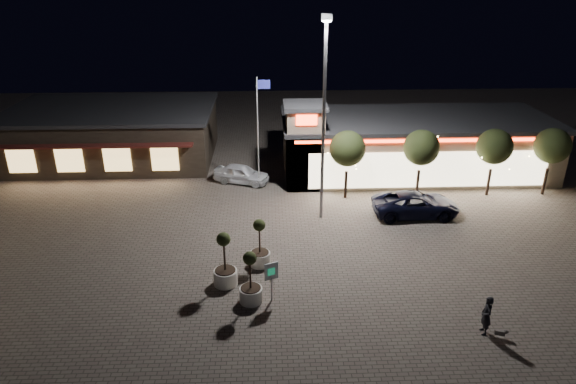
{
  "coord_description": "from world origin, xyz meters",
  "views": [
    {
      "loc": [
        -1.35,
        -21.34,
        14.65
      ],
      "look_at": [
        -0.2,
        6.0,
        2.67
      ],
      "focal_mm": 32.0,
      "sensor_mm": 36.0,
      "label": 1
    }
  ],
  "objects_px": {
    "pedestrian": "(486,315)",
    "planter_left": "(225,269)",
    "valet_sign": "(271,274)",
    "planter_mid": "(251,286)",
    "pickup_truck": "(416,204)",
    "white_sedan": "(241,174)"
  },
  "relations": [
    {
      "from": "planter_left",
      "to": "valet_sign",
      "type": "height_order",
      "value": "planter_left"
    },
    {
      "from": "pickup_truck",
      "to": "planter_left",
      "type": "distance_m",
      "value": 13.8
    },
    {
      "from": "pedestrian",
      "to": "planter_mid",
      "type": "xyz_separation_m",
      "value": [
        -10.21,
        2.74,
        -0.08
      ]
    },
    {
      "from": "white_sedan",
      "to": "valet_sign",
      "type": "bearing_deg",
      "value": -152.99
    },
    {
      "from": "planter_mid",
      "to": "pickup_truck",
      "type": "bearing_deg",
      "value": 40.83
    },
    {
      "from": "pedestrian",
      "to": "valet_sign",
      "type": "xyz_separation_m",
      "value": [
        -9.23,
        2.79,
        0.53
      ]
    },
    {
      "from": "pedestrian",
      "to": "planter_mid",
      "type": "relative_size",
      "value": 0.68
    },
    {
      "from": "planter_left",
      "to": "planter_mid",
      "type": "relative_size",
      "value": 1.08
    },
    {
      "from": "pedestrian",
      "to": "valet_sign",
      "type": "height_order",
      "value": "valet_sign"
    },
    {
      "from": "pickup_truck",
      "to": "white_sedan",
      "type": "distance_m",
      "value": 12.86
    },
    {
      "from": "planter_left",
      "to": "valet_sign",
      "type": "xyz_separation_m",
      "value": [
        2.29,
        -1.48,
        0.55
      ]
    },
    {
      "from": "pedestrian",
      "to": "planter_left",
      "type": "distance_m",
      "value": 12.28
    },
    {
      "from": "white_sedan",
      "to": "pedestrian",
      "type": "relative_size",
      "value": 2.23
    },
    {
      "from": "planter_mid",
      "to": "valet_sign",
      "type": "bearing_deg",
      "value": 2.58
    },
    {
      "from": "pedestrian",
      "to": "planter_mid",
      "type": "bearing_deg",
      "value": -101.96
    },
    {
      "from": "valet_sign",
      "to": "pedestrian",
      "type": "bearing_deg",
      "value": -16.82
    },
    {
      "from": "planter_mid",
      "to": "white_sedan",
      "type": "bearing_deg",
      "value": 94.06
    },
    {
      "from": "planter_left",
      "to": "valet_sign",
      "type": "relative_size",
      "value": 1.41
    },
    {
      "from": "pickup_truck",
      "to": "planter_mid",
      "type": "bearing_deg",
      "value": 129.58
    },
    {
      "from": "planter_mid",
      "to": "valet_sign",
      "type": "xyz_separation_m",
      "value": [
        0.98,
        0.04,
        0.61
      ]
    },
    {
      "from": "pedestrian",
      "to": "white_sedan",
      "type": "bearing_deg",
      "value": -144.34
    },
    {
      "from": "pickup_truck",
      "to": "valet_sign",
      "type": "height_order",
      "value": "valet_sign"
    }
  ]
}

